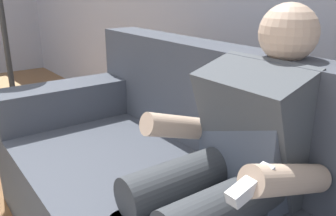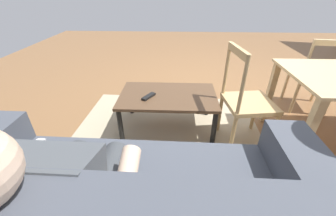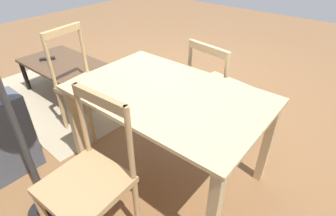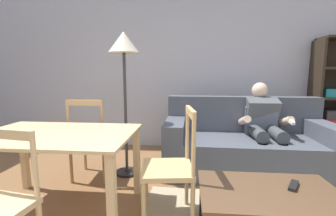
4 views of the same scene
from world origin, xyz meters
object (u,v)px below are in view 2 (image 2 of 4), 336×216
(person_lounging, at_px, (69,194))
(coffee_table, at_px, (168,99))
(tv_remote, at_px, (149,96))
(dining_chair_facing_couch, at_px, (246,102))
(dining_chair_by_doorway, at_px, (314,75))

(person_lounging, distance_m, coffee_table, 1.42)
(coffee_table, height_order, tv_remote, tv_remote)
(person_lounging, xyz_separation_m, dining_chair_facing_couch, (-1.11, -1.13, -0.14))
(person_lounging, distance_m, dining_chair_facing_couch, 1.59)
(dining_chair_facing_couch, bearing_deg, dining_chair_by_doorway, -144.71)
(tv_remote, bearing_deg, dining_chair_facing_couch, 22.66)
(person_lounging, relative_size, dining_chair_by_doorway, 1.26)
(tv_remote, distance_m, dining_chair_facing_couch, 0.94)
(person_lounging, relative_size, dining_chair_facing_couch, 1.18)
(dining_chair_facing_couch, distance_m, dining_chair_by_doorway, 1.22)
(dining_chair_facing_couch, bearing_deg, tv_remote, -9.08)
(dining_chair_by_doorway, bearing_deg, coffee_table, 15.82)
(coffee_table, height_order, dining_chair_by_doorway, dining_chair_by_doorway)
(tv_remote, relative_size, dining_chair_by_doorway, 0.19)
(coffee_table, relative_size, tv_remote, 5.88)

